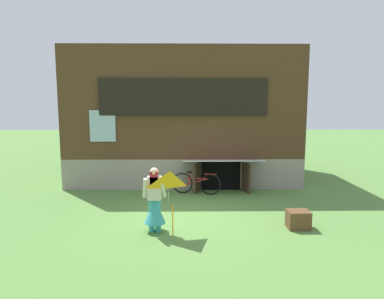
{
  "coord_description": "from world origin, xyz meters",
  "views": [
    {
      "loc": [
        0.12,
        -9.22,
        3.16
      ],
      "look_at": [
        0.27,
        0.78,
        1.78
      ],
      "focal_mm": 32.44,
      "sensor_mm": 36.0,
      "label": 1
    }
  ],
  "objects_px": {
    "kite": "(170,186)",
    "wooden_crate": "(298,219)",
    "person": "(155,205)",
    "bicycle_red": "(196,183)"
  },
  "relations": [
    {
      "from": "person",
      "to": "kite",
      "type": "relative_size",
      "value": 1.03
    },
    {
      "from": "person",
      "to": "wooden_crate",
      "type": "relative_size",
      "value": 2.95
    },
    {
      "from": "person",
      "to": "wooden_crate",
      "type": "bearing_deg",
      "value": -9.97
    },
    {
      "from": "kite",
      "to": "wooden_crate",
      "type": "bearing_deg",
      "value": 11.19
    },
    {
      "from": "wooden_crate",
      "to": "kite",
      "type": "bearing_deg",
      "value": -168.81
    },
    {
      "from": "bicycle_red",
      "to": "wooden_crate",
      "type": "distance_m",
      "value": 4.13
    },
    {
      "from": "person",
      "to": "kite",
      "type": "height_order",
      "value": "person"
    },
    {
      "from": "person",
      "to": "wooden_crate",
      "type": "height_order",
      "value": "person"
    },
    {
      "from": "kite",
      "to": "person",
      "type": "bearing_deg",
      "value": 131.63
    },
    {
      "from": "kite",
      "to": "wooden_crate",
      "type": "relative_size",
      "value": 2.86
    }
  ]
}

